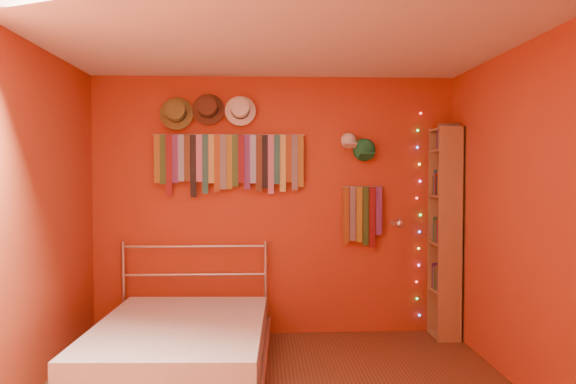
{
  "coord_description": "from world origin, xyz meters",
  "views": [
    {
      "loc": [
        -0.11,
        -3.7,
        1.58
      ],
      "look_at": [
        0.09,
        0.9,
        1.42
      ],
      "focal_mm": 35.0,
      "sensor_mm": 36.0,
      "label": 1
    }
  ],
  "objects": [
    {
      "name": "back_wall",
      "position": [
        0.0,
        1.75,
        1.25
      ],
      "size": [
        3.5,
        0.02,
        2.5
      ],
      "primitive_type": "cube",
      "color": "#A3241A",
      "rests_on": "ground"
    },
    {
      "name": "right_wall",
      "position": [
        1.75,
        0.0,
        1.25
      ],
      "size": [
        0.02,
        3.5,
        2.5
      ],
      "primitive_type": "cube",
      "color": "#A3241A",
      "rests_on": "ground"
    },
    {
      "name": "left_wall",
      "position": [
        -1.75,
        0.0,
        1.25
      ],
      "size": [
        0.02,
        3.5,
        2.5
      ],
      "primitive_type": "cube",
      "color": "#A3241A",
      "rests_on": "ground"
    },
    {
      "name": "ceiling",
      "position": [
        0.0,
        0.0,
        2.5
      ],
      "size": [
        3.5,
        3.5,
        0.02
      ],
      "primitive_type": "cube",
      "color": "white",
      "rests_on": "back_wall"
    },
    {
      "name": "tie_rack",
      "position": [
        -0.43,
        1.68,
        1.69
      ],
      "size": [
        1.45,
        0.03,
        0.6
      ],
      "color": "#BBBBC0",
      "rests_on": "back_wall"
    },
    {
      "name": "small_tie_rack",
      "position": [
        0.85,
        1.68,
        1.18
      ],
      "size": [
        0.4,
        0.03,
        0.6
      ],
      "color": "#BBBBC0",
      "rests_on": "back_wall"
    },
    {
      "name": "fedora_olive",
      "position": [
        -0.93,
        1.65,
        2.14
      ],
      "size": [
        0.32,
        0.17,
        0.32
      ],
      "rotation": [
        1.36,
        0.0,
        0.0
      ],
      "color": "brown",
      "rests_on": "back_wall"
    },
    {
      "name": "fedora_brown",
      "position": [
        -0.63,
        1.65,
        2.18
      ],
      "size": [
        0.31,
        0.17,
        0.3
      ],
      "rotation": [
        1.36,
        0.0,
        0.0
      ],
      "color": "#4E2C1C",
      "rests_on": "back_wall"
    },
    {
      "name": "fedora_white",
      "position": [
        -0.33,
        1.65,
        2.17
      ],
      "size": [
        0.29,
        0.16,
        0.29
      ],
      "rotation": [
        1.36,
        0.0,
        0.0
      ],
      "color": "white",
      "rests_on": "back_wall"
    },
    {
      "name": "cap_white",
      "position": [
        0.72,
        1.7,
        1.88
      ],
      "size": [
        0.17,
        0.21,
        0.17
      ],
      "color": "white",
      "rests_on": "back_wall"
    },
    {
      "name": "cap_green",
      "position": [
        0.87,
        1.7,
        1.79
      ],
      "size": [
        0.2,
        0.25,
        0.2
      ],
      "color": "#1B7C43",
      "rests_on": "back_wall"
    },
    {
      "name": "fairy_lights",
      "position": [
        1.41,
        1.71,
        1.16
      ],
      "size": [
        0.06,
        0.02,
        2.01
      ],
      "color": "#FF3333",
      "rests_on": "back_wall"
    },
    {
      "name": "reading_lamp",
      "position": [
        1.16,
        1.5,
        1.1
      ],
      "size": [
        0.08,
        0.33,
        0.1
      ],
      "color": "#BBBBC0",
      "rests_on": "back_wall"
    },
    {
      "name": "bookshelf",
      "position": [
        1.66,
        1.53,
        1.02
      ],
      "size": [
        0.25,
        0.34,
        2.0
      ],
      "color": "#9A6445",
      "rests_on": "ground"
    },
    {
      "name": "bed",
      "position": [
        -0.76,
        0.69,
        0.22
      ],
      "size": [
        1.45,
        1.93,
        0.92
      ],
      "rotation": [
        0.0,
        0.0,
        -0.04
      ],
      "color": "#BBBBC0",
      "rests_on": "ground"
    }
  ]
}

